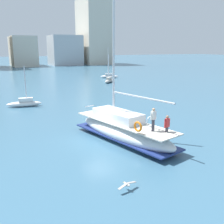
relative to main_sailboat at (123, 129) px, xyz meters
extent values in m
plane|color=#38607A|center=(-1.46, 0.99, -0.90)|extent=(400.00, 400.00, 0.00)
ellipsoid|color=silver|center=(0.02, -0.07, -0.20)|extent=(4.55, 9.89, 1.40)
cube|color=navy|center=(0.02, -0.07, -0.52)|extent=(4.53, 9.71, 0.10)
cube|color=beige|center=(0.02, -0.07, 0.54)|extent=(4.25, 9.38, 0.08)
cube|color=silver|center=(-0.15, 0.63, 0.93)|extent=(2.63, 4.59, 0.70)
cylinder|color=silver|center=(-0.26, 1.10, 6.01)|extent=(0.16, 0.16, 10.87)
cylinder|color=#B7B7BC|center=(0.41, -1.71, 2.70)|extent=(1.45, 5.63, 0.12)
cylinder|color=silver|center=(-1.00, 4.22, 1.05)|extent=(0.89, 0.27, 0.06)
torus|color=orange|center=(-0.52, -2.91, 1.05)|extent=(0.30, 0.71, 0.70)
cylinder|color=#33333D|center=(0.68, -2.87, 0.98)|extent=(0.20, 0.20, 0.80)
cube|color=white|center=(0.68, -2.87, 1.66)|extent=(0.36, 0.27, 0.56)
sphere|color=tan|center=(0.68, -2.87, 2.05)|extent=(0.20, 0.20, 0.20)
cylinder|color=white|center=(0.47, -2.93, 1.61)|extent=(0.09, 0.09, 0.50)
cylinder|color=white|center=(0.90, -2.82, 1.61)|extent=(0.09, 0.09, 0.50)
cylinder|color=#33333D|center=(1.38, -3.45, 0.75)|extent=(0.20, 0.20, 0.35)
cube|color=red|center=(1.38, -3.45, 1.21)|extent=(0.36, 0.27, 0.56)
sphere|color=#9E7051|center=(1.38, -3.45, 1.60)|extent=(0.20, 0.20, 0.20)
cylinder|color=red|center=(1.17, -3.50, 1.16)|extent=(0.09, 0.09, 0.50)
cylinder|color=red|center=(1.60, -3.40, 1.16)|extent=(0.09, 0.09, 0.50)
torus|color=silver|center=(0.63, -2.64, 1.20)|extent=(0.75, 0.23, 0.76)
ellipsoid|color=white|center=(-4.92, 15.60, -0.58)|extent=(4.14, 1.56, 0.65)
cube|color=white|center=(-4.72, 15.57, -0.05)|extent=(1.69, 0.86, 0.40)
cylinder|color=silver|center=(-4.62, 15.56, 1.85)|extent=(0.11, 0.11, 4.19)
ellipsoid|color=#B7B2A8|center=(13.84, 31.12, -0.55)|extent=(3.84, 3.80, 0.71)
cube|color=#B7B2A8|center=(13.69, 30.96, 0.00)|extent=(1.72, 1.70, 0.40)
cylinder|color=silver|center=(13.61, 30.89, 2.17)|extent=(0.12, 0.12, 4.74)
ellipsoid|color=white|center=(17.46, 38.56, -0.58)|extent=(4.07, 2.62, 0.66)
cube|color=white|center=(17.27, 38.65, -0.05)|extent=(1.73, 1.26, 0.40)
cylinder|color=silver|center=(17.18, 38.70, 2.87)|extent=(0.11, 0.11, 6.23)
ellipsoid|color=silver|center=(-3.31, -6.51, -0.58)|extent=(0.27, 0.39, 0.16)
sphere|color=silver|center=(-3.36, -6.33, -0.55)|extent=(0.11, 0.11, 0.11)
cone|color=gold|center=(-3.38, -6.27, -0.56)|extent=(0.06, 0.08, 0.04)
cube|color=#9E9993|center=(-3.59, -6.58, -0.56)|extent=(0.59, 0.28, 0.14)
cube|color=#9E9993|center=(-3.03, -6.44, -0.56)|extent=(0.59, 0.28, 0.14)
cube|color=beige|center=(5.86, 89.49, 4.53)|extent=(8.46, 16.41, 10.86)
cube|color=#B2B7BC|center=(21.78, 87.93, 4.80)|extent=(11.67, 11.19, 11.41)
cube|color=beige|center=(34.25, 88.65, 12.00)|extent=(10.02, 15.69, 25.80)
camera|label=1|loc=(-9.22, -16.79, 6.00)|focal=42.56mm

